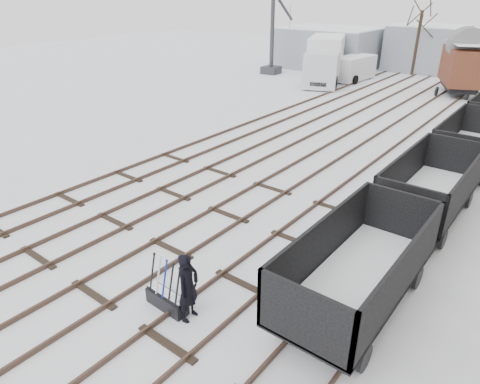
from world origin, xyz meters
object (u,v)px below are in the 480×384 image
object	(u,v)px
box_van_wagon	(463,65)
lorry	(325,59)
panel_van	(353,68)
freight_wagon_a	(357,279)
worker	(188,288)
crane	(273,51)
ground_frame	(167,299)

from	to	relation	value
box_van_wagon	lorry	world-z (taller)	box_van_wagon
lorry	panel_van	xyz separation A→B (m)	(1.72, 2.57, -0.90)
panel_van	freight_wagon_a	bearing A→B (deg)	-60.39
worker	freight_wagon_a	world-z (taller)	freight_wagon_a
freight_wagon_a	crane	world-z (taller)	crane
panel_van	crane	world-z (taller)	crane
freight_wagon_a	panel_van	world-z (taller)	freight_wagon_a
freight_wagon_a	lorry	world-z (taller)	lorry
freight_wagon_a	crane	bearing A→B (deg)	127.71
ground_frame	freight_wagon_a	size ratio (longest dim) A/B	0.25
freight_wagon_a	crane	size ratio (longest dim) A/B	0.72
freight_wagon_a	box_van_wagon	world-z (taller)	box_van_wagon
ground_frame	lorry	size ratio (longest dim) A/B	0.16
ground_frame	panel_van	xyz separation A→B (m)	(-9.65, 32.75, 0.85)
lorry	panel_van	bearing A→B (deg)	34.28
worker	lorry	bearing A→B (deg)	15.43
worker	crane	size ratio (longest dim) A/B	0.24
ground_frame	worker	size ratio (longest dim) A/B	0.77
worker	crane	distance (m)	36.04
box_van_wagon	lorry	xyz separation A→B (m)	(-10.97, -2.37, -0.30)
worker	freight_wagon_a	xyz separation A→B (m)	(3.23, 3.06, -0.06)
ground_frame	freight_wagon_a	world-z (taller)	freight_wagon_a
lorry	crane	bearing A→B (deg)	149.90
worker	crane	world-z (taller)	crane
ground_frame	worker	bearing A→B (deg)	9.62
box_van_wagon	crane	distance (m)	17.28
worker	lorry	xyz separation A→B (m)	(-12.12, 30.09, 1.06)
freight_wagon_a	lorry	bearing A→B (deg)	119.59
freight_wagon_a	ground_frame	bearing A→B (deg)	-141.54
worker	lorry	size ratio (longest dim) A/B	0.21
lorry	freight_wagon_a	bearing A→B (deg)	-82.32
freight_wagon_a	panel_van	distance (m)	32.58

